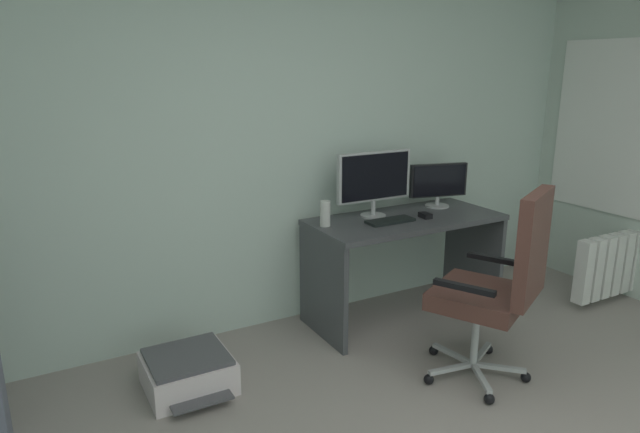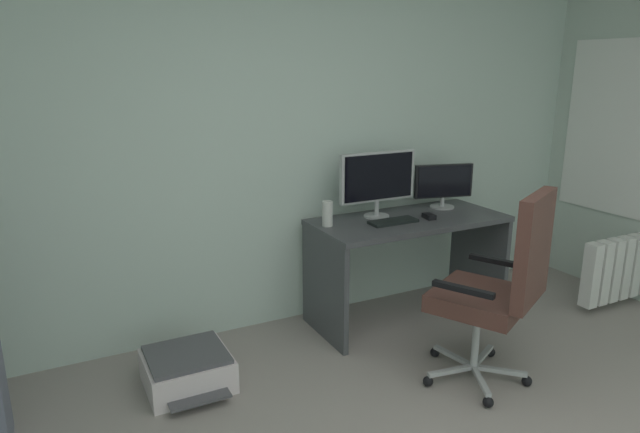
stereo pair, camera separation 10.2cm
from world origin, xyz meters
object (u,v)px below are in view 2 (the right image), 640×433
Objects in this scene: monitor_main at (378,179)px; desktop_speaker at (327,214)px; printer at (188,369)px; office_chair at (500,283)px; desk at (408,246)px; radiator at (632,265)px; monitor_secondary at (443,183)px; computer_mouse at (429,216)px; keyboard at (393,221)px.

monitor_main is 0.46m from desktop_speaker.
office_chair is at bearing -26.46° from printer.
desk is at bearing -35.16° from monitor_main.
desktop_speaker reaches higher than radiator.
monitor_main is 1.11× the size of printer.
office_chair reaches higher than monitor_secondary.
office_chair is (-0.19, -0.89, -0.15)m from computer_mouse.
keyboard reaches higher than radiator.
desk is 1.20× the size of office_chair.
monitor_main reaches higher than radiator.
monitor_secondary reaches higher than computer_mouse.
desk is 0.97m from office_chair.
monitor_secondary is 0.43× the size of radiator.
monitor_main is 0.57× the size of radiator.
monitor_main reaches higher than computer_mouse.
radiator is (1.70, -0.58, -0.24)m from desk.
computer_mouse is 0.74m from desktop_speaker.
desktop_speaker is (-1.00, -0.05, -0.10)m from monitor_secondary.
office_chair reaches higher than keyboard.
desktop_speaker is at bearing 116.80° from office_chair.
printer is (-1.57, 0.78, -0.52)m from office_chair.
monitor_secondary is at bearing 42.09° from computer_mouse.
desk is 3.09× the size of monitor_secondary.
radiator is at bearing -11.37° from computer_mouse.
desk is 1.82m from radiator.
keyboard is 0.30× the size of office_chair.
desktop_speaker is at bearing 173.31° from computer_mouse.
keyboard is at bearing -85.58° from monitor_main.
radiator is at bearing -20.49° from monitor_main.
desktop_speaker is (-0.61, 0.08, 0.29)m from desk.
monitor_secondary is 4.47× the size of computer_mouse.
computer_mouse is at bearing 162.64° from radiator.
keyboard is 0.29m from computer_mouse.
computer_mouse reaches higher than desk.
radiator is at bearing -15.93° from desktop_speaker.
desktop_speaker reaches higher than keyboard.
monitor_secondary is at bearing 0.02° from monitor_main.
printer is 0.51× the size of radiator.
computer_mouse is 0.92m from office_chair.
office_chair is (0.09, -0.91, -0.14)m from keyboard.
radiator is at bearing -6.73° from printer.
printer is at bearing 173.27° from radiator.
desk is 1.72m from printer.
monitor_main is at bearing 95.69° from office_chair.
printer is at bearing 153.54° from office_chair.
office_chair reaches higher than desktop_speaker.
radiator is (3.36, -0.40, 0.20)m from printer.
monitor_main is 0.51× the size of office_chair.
computer_mouse is at bearing -4.69° from keyboard.
desktop_speaker is at bearing -173.53° from monitor_main.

